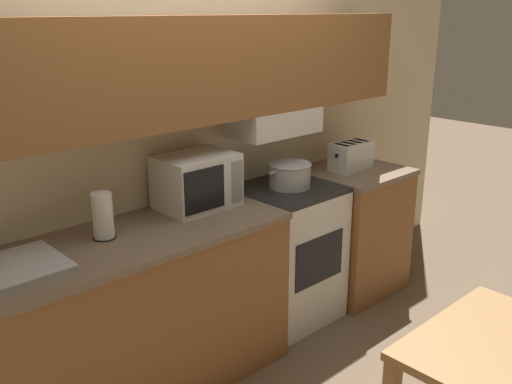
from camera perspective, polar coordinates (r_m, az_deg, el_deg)
name	(u,v)px	position (r m, az deg, el deg)	size (l,w,h in m)	color
ground_plane	(192,328)	(3.87, -6.47, -13.39)	(16.00, 16.00, 0.00)	brown
wall_back	(191,109)	(3.32, -6.52, 8.28)	(5.53, 0.38, 2.55)	beige
lower_counter_main	(123,321)	(3.10, -13.14, -12.47)	(1.83, 0.66, 0.92)	brown
lower_counter_right_stub	(350,229)	(4.25, 9.42, -3.68)	(0.69, 0.66, 0.92)	brown
stove_range	(285,253)	(3.80, 2.96, -6.14)	(0.62, 0.59, 0.92)	silver
cooking_pot	(290,174)	(3.62, 3.40, 1.77)	(0.36, 0.28, 0.16)	#B7BABF
microwave	(197,181)	(3.25, -5.95, 1.09)	(0.43, 0.33, 0.31)	silver
toaster	(351,156)	(4.07, 9.48, 3.61)	(0.32, 0.17, 0.19)	silver
paper_towel_roll	(103,216)	(2.90, -15.07, -2.33)	(0.12, 0.12, 0.23)	black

